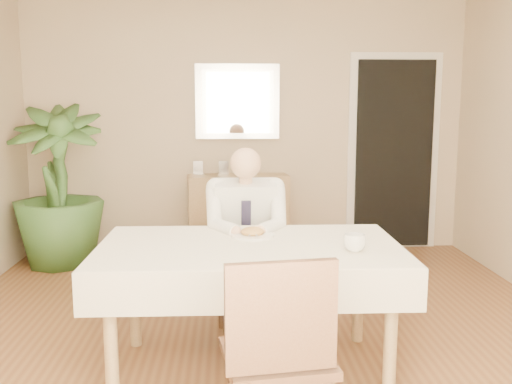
{
  "coord_description": "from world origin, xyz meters",
  "views": [
    {
      "loc": [
        -0.18,
        -3.43,
        1.56
      ],
      "look_at": [
        0.0,
        0.35,
        0.95
      ],
      "focal_mm": 40.0,
      "sensor_mm": 36.0,
      "label": 1
    }
  ],
  "objects_px": {
    "coffee_mug": "(355,243)",
    "potted_palm": "(57,185)",
    "dining_table": "(250,259)",
    "chair_near": "(279,349)",
    "chair_far": "(245,251)",
    "sideboard": "(238,214)",
    "seated_man": "(246,231)"
  },
  "relations": [
    {
      "from": "coffee_mug",
      "to": "potted_palm",
      "type": "bearing_deg",
      "value": 133.2
    },
    {
      "from": "dining_table",
      "to": "potted_palm",
      "type": "relative_size",
      "value": 1.12
    },
    {
      "from": "chair_near",
      "to": "coffee_mug",
      "type": "xyz_separation_m",
      "value": [
        0.47,
        0.73,
        0.27
      ]
    },
    {
      "from": "dining_table",
      "to": "chair_near",
      "type": "xyz_separation_m",
      "value": [
        0.09,
        -0.91,
        -0.13
      ]
    },
    {
      "from": "chair_far",
      "to": "potted_palm",
      "type": "bearing_deg",
      "value": 139.98
    },
    {
      "from": "chair_far",
      "to": "chair_near",
      "type": "distance_m",
      "value": 1.79
    },
    {
      "from": "chair_far",
      "to": "sideboard",
      "type": "xyz_separation_m",
      "value": [
        -0.02,
        1.74,
        -0.07
      ]
    },
    {
      "from": "chair_far",
      "to": "coffee_mug",
      "type": "height_order",
      "value": "chair_far"
    },
    {
      "from": "seated_man",
      "to": "chair_far",
      "type": "bearing_deg",
      "value": 90.0
    },
    {
      "from": "chair_far",
      "to": "potted_palm",
      "type": "xyz_separation_m",
      "value": [
        -1.73,
        1.39,
        0.29
      ]
    },
    {
      "from": "chair_far",
      "to": "sideboard",
      "type": "bearing_deg",
      "value": 89.42
    },
    {
      "from": "seated_man",
      "to": "sideboard",
      "type": "relative_size",
      "value": 1.23
    },
    {
      "from": "chair_far",
      "to": "chair_near",
      "type": "relative_size",
      "value": 0.9
    },
    {
      "from": "chair_far",
      "to": "sideboard",
      "type": "height_order",
      "value": "chair_far"
    },
    {
      "from": "coffee_mug",
      "to": "sideboard",
      "type": "xyz_separation_m",
      "value": [
        -0.58,
        2.79,
        -0.39
      ]
    },
    {
      "from": "coffee_mug",
      "to": "potted_palm",
      "type": "height_order",
      "value": "potted_palm"
    },
    {
      "from": "chair_far",
      "to": "coffee_mug",
      "type": "distance_m",
      "value": 1.24
    },
    {
      "from": "coffee_mug",
      "to": "potted_palm",
      "type": "distance_m",
      "value": 3.35
    },
    {
      "from": "seated_man",
      "to": "potted_palm",
      "type": "height_order",
      "value": "potted_palm"
    },
    {
      "from": "seated_man",
      "to": "potted_palm",
      "type": "relative_size",
      "value": 0.81
    },
    {
      "from": "chair_near",
      "to": "sideboard",
      "type": "distance_m",
      "value": 3.53
    },
    {
      "from": "sideboard",
      "to": "potted_palm",
      "type": "xyz_separation_m",
      "value": [
        -1.71,
        -0.35,
        0.36
      ]
    },
    {
      "from": "seated_man",
      "to": "sideboard",
      "type": "distance_m",
      "value": 2.04
    },
    {
      "from": "seated_man",
      "to": "coffee_mug",
      "type": "distance_m",
      "value": 0.96
    },
    {
      "from": "dining_table",
      "to": "coffee_mug",
      "type": "height_order",
      "value": "coffee_mug"
    },
    {
      "from": "coffee_mug",
      "to": "potted_palm",
      "type": "relative_size",
      "value": 0.08
    },
    {
      "from": "chair_far",
      "to": "seated_man",
      "type": "relative_size",
      "value": 0.68
    },
    {
      "from": "dining_table",
      "to": "coffee_mug",
      "type": "bearing_deg",
      "value": -16.98
    },
    {
      "from": "seated_man",
      "to": "sideboard",
      "type": "height_order",
      "value": "seated_man"
    },
    {
      "from": "dining_table",
      "to": "sideboard",
      "type": "height_order",
      "value": "sideboard"
    },
    {
      "from": "dining_table",
      "to": "chair_far",
      "type": "bearing_deg",
      "value": 90.5
    },
    {
      "from": "dining_table",
      "to": "chair_near",
      "type": "relative_size",
      "value": 1.82
    }
  ]
}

